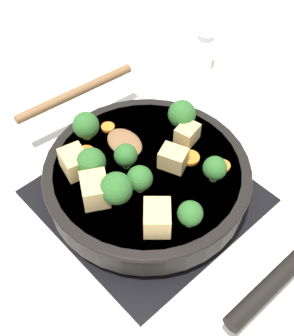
{
  "coord_description": "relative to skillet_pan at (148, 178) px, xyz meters",
  "views": [
    {
      "loc": [
        0.31,
        0.34,
        0.62
      ],
      "look_at": [
        0.0,
        0.0,
        0.07
      ],
      "focal_mm": 50.0,
      "sensor_mm": 36.0,
      "label": 1
    }
  ],
  "objects": [
    {
      "name": "broccoli_floret_center_top",
      "position": [
        -0.06,
        0.08,
        0.05
      ],
      "size": [
        0.04,
        0.04,
        0.04
      ],
      "color": "#709956",
      "rests_on": "skillet_pan"
    },
    {
      "name": "skillet_pan",
      "position": [
        0.0,
        0.0,
        0.0
      ],
      "size": [
        0.32,
        0.42,
        0.05
      ],
      "color": "black",
      "rests_on": "front_burner_grate"
    },
    {
      "name": "carrot_slice_near_center",
      "position": [
        -0.01,
        -0.11,
        0.02
      ],
      "size": [
        0.02,
        0.02,
        0.01
      ],
      "primitive_type": "cylinder",
      "color": "orange",
      "rests_on": "skillet_pan"
    },
    {
      "name": "ground_plane",
      "position": [
        -0.0,
        -0.0,
        -0.05
      ],
      "size": [
        2.4,
        2.4,
        0.0
      ],
      "primitive_type": "plane",
      "color": "silver"
    },
    {
      "name": "tofu_cube_back_piece",
      "position": [
        0.08,
        -0.07,
        0.04
      ],
      "size": [
        0.05,
        0.05,
        0.04
      ],
      "primitive_type": "cube",
      "rotation": [
        0.0,
        0.0,
        4.48
      ],
      "color": "#DBB770",
      "rests_on": "skillet_pan"
    },
    {
      "name": "salt_shaker",
      "position": [
        -0.32,
        -0.17,
        -0.01
      ],
      "size": [
        0.04,
        0.04,
        0.09
      ],
      "color": "white",
      "rests_on": "ground_plane"
    },
    {
      "name": "tofu_cube_west_chunk",
      "position": [
        -0.03,
        0.02,
        0.04
      ],
      "size": [
        0.04,
        0.05,
        0.03
      ],
      "primitive_type": "cube",
      "rotation": [
        0.0,
        0.0,
        1.96
      ],
      "color": "#DBB770",
      "rests_on": "skillet_pan"
    },
    {
      "name": "front_burner_grate",
      "position": [
        -0.0,
        -0.0,
        -0.04
      ],
      "size": [
        0.31,
        0.31,
        0.03
      ],
      "color": "black",
      "rests_on": "ground_plane"
    },
    {
      "name": "carrot_slice_orange_thin",
      "position": [
        -0.06,
        0.03,
        0.02
      ],
      "size": [
        0.03,
        0.03,
        0.01
      ],
      "primitive_type": "cylinder",
      "color": "orange",
      "rests_on": "skillet_pan"
    },
    {
      "name": "tofu_cube_near_handle",
      "position": [
        0.06,
        0.08,
        0.04
      ],
      "size": [
        0.06,
        0.06,
        0.04
      ],
      "primitive_type": "cube",
      "rotation": [
        0.0,
        0.0,
        3.96
      ],
      "color": "#DBB770",
      "rests_on": "skillet_pan"
    },
    {
      "name": "broccoli_floret_east_rim",
      "position": [
        0.04,
        0.02,
        0.05
      ],
      "size": [
        0.04,
        0.04,
        0.05
      ],
      "color": "#709956",
      "rests_on": "skillet_pan"
    },
    {
      "name": "wooden_spoon",
      "position": [
        -0.01,
        -0.14,
        0.03
      ],
      "size": [
        0.23,
        0.2,
        0.02
      ],
      "color": "brown",
      "rests_on": "skillet_pan"
    },
    {
      "name": "broccoli_floret_near_spoon",
      "position": [
        0.07,
        0.01,
        0.05
      ],
      "size": [
        0.05,
        0.05,
        0.05
      ],
      "color": "#709956",
      "rests_on": "skillet_pan"
    },
    {
      "name": "broccoli_floret_west_rim",
      "position": [
        0.03,
        0.11,
        0.05
      ],
      "size": [
        0.04,
        0.04,
        0.04
      ],
      "color": "#709956",
      "rests_on": "skillet_pan"
    },
    {
      "name": "broccoli_floret_north_edge",
      "position": [
        0.07,
        -0.05,
        0.05
      ],
      "size": [
        0.04,
        0.04,
        0.05
      ],
      "color": "#709956",
      "rests_on": "skillet_pan"
    },
    {
      "name": "tofu_cube_center_large",
      "position": [
        -0.09,
        -0.01,
        0.04
      ],
      "size": [
        0.04,
        0.04,
        0.03
      ],
      "primitive_type": "cube",
      "rotation": [
        0.0,
        0.0,
        3.37
      ],
      "color": "#DBB770",
      "rests_on": "skillet_pan"
    },
    {
      "name": "carrot_slice_edge_slice",
      "position": [
        0.05,
        -0.09,
        0.02
      ],
      "size": [
        0.03,
        0.03,
        0.01
      ],
      "primitive_type": "cylinder",
      "color": "orange",
      "rests_on": "skillet_pan"
    },
    {
      "name": "carrot_slice_under_broccoli",
      "position": [
        -0.09,
        0.07,
        0.02
      ],
      "size": [
        0.02,
        0.02,
        0.01
      ],
      "primitive_type": "cylinder",
      "color": "orange",
      "rests_on": "skillet_pan"
    },
    {
      "name": "broccoli_floret_mid_floret",
      "position": [
        -0.1,
        -0.03,
        0.05
      ],
      "size": [
        0.05,
        0.05,
        0.05
      ],
      "color": "#709956",
      "rests_on": "skillet_pan"
    },
    {
      "name": "broccoli_floret_small_inner",
      "position": [
        0.03,
        -0.12,
        0.05
      ],
      "size": [
        0.04,
        0.04,
        0.05
      ],
      "color": "#709956",
      "rests_on": "skillet_pan"
    },
    {
      "name": "tofu_cube_east_chunk",
      "position": [
        0.09,
        -0.01,
        0.04
      ],
      "size": [
        0.06,
        0.06,
        0.04
      ],
      "primitive_type": "cube",
      "rotation": [
        0.0,
        0.0,
        4.19
      ],
      "color": "#DBB770",
      "rests_on": "skillet_pan"
    },
    {
      "name": "broccoli_floret_south_cluster",
      "position": [
        0.02,
        -0.03,
        0.05
      ],
      "size": [
        0.04,
        0.04,
        0.04
      ],
      "color": "#709956",
      "rests_on": "skillet_pan"
    }
  ]
}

